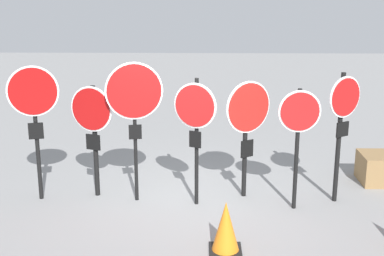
{
  "coord_description": "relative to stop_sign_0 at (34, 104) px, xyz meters",
  "views": [
    {
      "loc": [
        0.19,
        -8.53,
        3.65
      ],
      "look_at": [
        0.03,
        0.0,
        1.32
      ],
      "focal_mm": 50.0,
      "sensor_mm": 36.0,
      "label": 1
    }
  ],
  "objects": [
    {
      "name": "ground_plane",
      "position": [
        2.6,
        -0.05,
        -1.7
      ],
      "size": [
        40.0,
        40.0,
        0.0
      ],
      "primitive_type": "plane",
      "color": "gray"
    },
    {
      "name": "stop_sign_0",
      "position": [
        0.0,
        0.0,
        0.0
      ],
      "size": [
        0.83,
        0.23,
        2.34
      ],
      "rotation": [
        0.0,
        0.0,
        0.24
      ],
      "color": "black",
      "rests_on": "ground"
    },
    {
      "name": "stop_sign_1",
      "position": [
        0.92,
        0.18,
        -0.33
      ],
      "size": [
        0.74,
        0.3,
        1.97
      ],
      "rotation": [
        0.0,
        0.0,
        -0.35
      ],
      "color": "black",
      "rests_on": "ground"
    },
    {
      "name": "stop_sign_2",
      "position": [
        1.67,
        -0.03,
        0.08
      ],
      "size": [
        0.94,
        0.21,
        2.41
      ],
      "rotation": [
        0.0,
        0.0,
        0.19
      ],
      "color": "black",
      "rests_on": "ground"
    },
    {
      "name": "stop_sign_3",
      "position": [
        2.68,
        -0.17,
        -0.16
      ],
      "size": [
        0.69,
        0.34,
        2.17
      ],
      "rotation": [
        0.0,
        0.0,
        -0.43
      ],
      "color": "black",
      "rests_on": "ground"
    },
    {
      "name": "stop_sign_4",
      "position": [
        3.56,
        0.2,
        -0.26
      ],
      "size": [
        0.77,
        0.49,
        2.06
      ],
      "rotation": [
        0.0,
        0.0,
        0.56
      ],
      "color": "black",
      "rests_on": "ground"
    },
    {
      "name": "stop_sign_5",
      "position": [
        4.33,
        -0.32,
        -0.23
      ],
      "size": [
        0.68,
        0.14,
        2.03
      ],
      "rotation": [
        0.0,
        0.0,
        0.05
      ],
      "color": "black",
      "rests_on": "ground"
    },
    {
      "name": "stop_sign_6",
      "position": [
        5.11,
        0.01,
        -0.16
      ],
      "size": [
        0.59,
        0.4,
        2.24
      ],
      "rotation": [
        0.0,
        0.0,
        0.58
      ],
      "color": "black",
      "rests_on": "ground"
    },
    {
      "name": "traffic_cone_0",
      "position": [
        3.13,
        -1.77,
        -1.33
      ],
      "size": [
        0.46,
        0.46,
        0.74
      ],
      "color": "black",
      "rests_on": "ground"
    }
  ]
}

